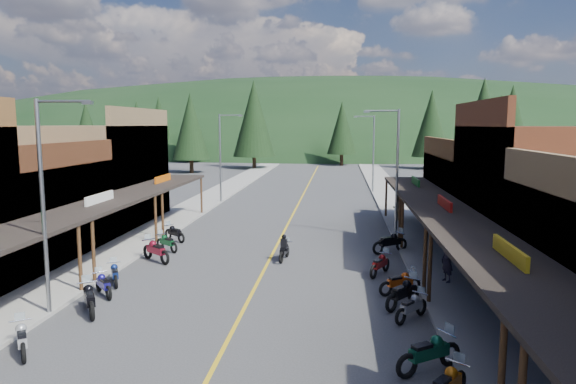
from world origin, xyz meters
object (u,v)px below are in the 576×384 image
(pine_11, at_px, (483,123))
(bike_west_7, at_px, (115,273))
(bike_west_5, at_px, (89,297))
(rider_on_bike, at_px, (284,250))
(pine_4, at_px, (431,123))
(pine_9, at_px, (500,130))
(pine_10, at_px, (191,126))
(streetlight_1, at_px, (222,154))
(bike_west_8, at_px, (156,249))
(streetlight_2, at_px, (395,168))
(bike_east_5, at_px, (411,306))
(shop_west_2, at_px, (9,211))
(bike_west_6, at_px, (103,283))
(shop_east_3, at_px, (493,194))
(pine_8, at_px, (138,133))
(shop_east_2, at_px, (555,201))
(pine_1, at_px, (190,124))
(shop_west_3, at_px, (93,175))
(bike_west_4, at_px, (22,337))
(pedestrian_east_a, at_px, (447,261))
(bike_west_10, at_px, (174,232))
(streetlight_0, at_px, (46,198))
(bike_west_9, at_px, (167,242))
(pine_2, at_px, (254,119))
(bike_east_3, at_px, (447,384))
(pine_5, at_px, (512,119))
(pine_7, at_px, (159,124))
(streetlight_3, at_px, (372,150))
(bike_east_7, at_px, (400,282))
(bike_east_6, at_px, (403,292))
(pine_3, at_px, (342,128))
(bike_east_4, at_px, (429,351))
(bike_east_8, at_px, (380,263))
(pedestrian_east_b, at_px, (398,208))
(bike_east_9, at_px, (390,241))
(pine_0, at_px, (86,128))

(pine_11, relative_size, bike_west_7, 6.63)
(bike_west_5, height_order, rider_on_bike, rider_on_bike)
(pine_4, height_order, pine_9, pine_4)
(pine_10, bearing_deg, rider_on_bike, -68.34)
(streetlight_1, distance_m, bike_west_8, 20.67)
(pine_10, height_order, rider_on_bike, pine_10)
(bike_west_8, bearing_deg, pine_4, 16.43)
(streetlight_2, xyz_separation_m, bike_west_8, (-12.75, -6.29, -3.80))
(bike_east_5, bearing_deg, shop_west_2, -158.86)
(bike_east_5, bearing_deg, bike_west_6, -146.76)
(shop_east_3, distance_m, bike_east_5, 18.15)
(pine_8, relative_size, pine_10, 0.86)
(shop_east_2, distance_m, bike_east_5, 10.56)
(pine_1, height_order, bike_east_5, pine_1)
(shop_west_3, height_order, bike_east_5, shop_west_3)
(bike_west_4, xyz_separation_m, pedestrian_east_a, (14.54, 8.45, 0.54))
(pine_11, xyz_separation_m, bike_west_5, (-25.69, -43.67, -6.55))
(bike_west_8, bearing_deg, bike_west_10, 45.25)
(shop_east_2, distance_m, streetlight_0, 22.14)
(shop_east_2, distance_m, bike_west_6, 20.80)
(bike_west_5, relative_size, bike_west_9, 1.16)
(pine_2, height_order, bike_east_3, pine_2)
(pine_5, bearing_deg, shop_east_2, -106.04)
(pine_7, relative_size, bike_east_5, 6.49)
(pine_1, bearing_deg, shop_west_3, -80.13)
(streetlight_0, xyz_separation_m, pine_4, (24.95, 66.00, 2.78))
(pine_1, xyz_separation_m, bike_east_3, (30.37, -80.88, -6.65))
(pine_7, bearing_deg, streetlight_3, -49.74)
(shop_east_3, bearing_deg, bike_west_4, -134.14)
(bike_west_8, distance_m, bike_east_7, 12.65)
(bike_west_10, relative_size, bike_east_5, 1.04)
(streetlight_2, relative_size, bike_west_9, 4.14)
(bike_east_6, bearing_deg, pine_3, 131.22)
(bike_east_5, bearing_deg, pine_5, 110.16)
(bike_west_7, distance_m, bike_east_4, 14.35)
(shop_east_3, xyz_separation_m, pedestrian_east_a, (-5.32, -12.02, -1.43))
(pine_3, bearing_deg, bike_east_8, -88.61)
(shop_west_3, bearing_deg, streetlight_3, 42.04)
(shop_west_2, relative_size, pine_10, 0.94)
(shop_west_3, xyz_separation_m, pine_8, (-8.22, 28.70, 2.46))
(bike_east_7, height_order, pedestrian_east_b, pedestrian_east_b)
(shop_west_2, distance_m, bike_east_5, 21.26)
(bike_east_9, bearing_deg, pedestrian_east_a, -14.72)
(pine_3, bearing_deg, pine_2, -150.26)
(bike_east_9, bearing_deg, streetlight_3, 144.54)
(pine_3, height_order, bike_west_7, pine_3)
(pine_2, height_order, pine_7, pine_2)
(pine_0, height_order, pine_9, pine_0)
(shop_east_2, xyz_separation_m, pine_0, (-53.78, 60.30, 2.96))
(streetlight_0, xyz_separation_m, streetlight_3, (13.90, 36.00, 0.00))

